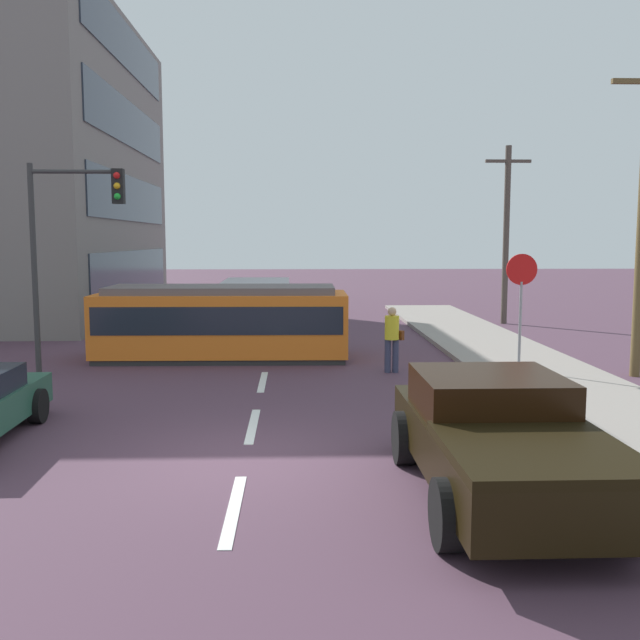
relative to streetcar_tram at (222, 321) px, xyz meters
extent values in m
plane|color=#4F3445|center=(1.28, 0.60, -1.07)|extent=(120.00, 120.00, 0.00)
cube|color=gray|center=(8.08, -3.40, -1.00)|extent=(3.20, 36.00, 0.14)
cube|color=silver|center=(1.28, -11.40, -1.06)|extent=(0.16, 2.40, 0.01)
cube|color=silver|center=(1.28, -7.40, -1.06)|extent=(0.16, 2.40, 0.01)
cube|color=silver|center=(1.28, -3.40, -1.06)|extent=(0.16, 2.40, 0.01)
cube|color=silver|center=(1.28, 6.00, -1.06)|extent=(0.16, 2.40, 0.01)
cube|color=silver|center=(1.28, 12.00, -1.06)|extent=(0.16, 2.40, 0.01)
cube|color=#2D3847|center=(-5.07, 11.68, 0.85)|extent=(0.06, 13.64, 1.92)
cube|color=#2D3847|center=(-5.07, 11.68, 4.05)|extent=(0.06, 13.64, 1.92)
cube|color=#2D3847|center=(-5.07, 11.68, 7.25)|extent=(0.06, 13.64, 1.92)
cube|color=#2D3847|center=(-5.07, 11.68, 10.45)|extent=(0.06, 13.64, 1.92)
cube|color=orange|center=(0.00, 0.00, -0.06)|extent=(7.01, 2.59, 1.72)
cube|color=#2D2D2D|center=(0.00, 0.00, -0.99)|extent=(6.87, 2.46, 0.15)
cube|color=#5F5455|center=(0.00, 0.00, 0.90)|extent=(6.31, 2.21, 0.20)
cube|color=#1E232D|center=(0.00, 0.00, 0.14)|extent=(6.73, 2.63, 0.75)
cube|color=#B7B1B8|center=(0.57, 6.69, -0.02)|extent=(2.54, 5.93, 1.49)
cube|color=black|center=(0.59, 3.78, 0.20)|extent=(2.25, 0.13, 0.90)
cube|color=black|center=(0.57, 6.69, 0.25)|extent=(2.57, 5.05, 0.60)
cylinder|color=black|center=(0.58, 4.80, -0.62)|extent=(2.56, 0.92, 0.90)
cylinder|color=black|center=(0.56, 8.59, -0.62)|extent=(2.56, 0.92, 0.90)
cylinder|color=#333650|center=(4.40, -2.30, -0.64)|extent=(0.16, 0.16, 0.85)
cylinder|color=#333650|center=(4.60, -2.30, -0.64)|extent=(0.16, 0.16, 0.85)
cylinder|color=yellow|center=(4.50, -2.30, 0.08)|extent=(0.36, 0.36, 0.60)
sphere|color=tan|center=(4.50, -2.30, 0.49)|extent=(0.22, 0.22, 0.22)
cube|color=#673113|center=(4.72, -2.25, -0.12)|extent=(0.20, 0.22, 0.24)
cube|color=black|center=(4.70, -11.15, -0.39)|extent=(2.02, 5.01, 0.65)
cube|color=black|center=(4.70, -10.60, 0.21)|extent=(1.91, 1.91, 0.55)
cube|color=black|center=(4.71, -12.52, -0.01)|extent=(2.01, 2.26, 0.12)
cylinder|color=black|center=(3.70, -9.65, -0.67)|extent=(0.28, 0.80, 0.80)
cylinder|color=black|center=(5.70, -9.64, -0.67)|extent=(0.28, 0.80, 0.80)
cylinder|color=black|center=(3.71, -12.65, -0.67)|extent=(0.28, 0.80, 0.80)
cylinder|color=black|center=(5.71, -12.64, -0.67)|extent=(0.28, 0.80, 0.80)
cylinder|color=black|center=(-2.68, -7.05, -0.75)|extent=(0.23, 0.64, 0.64)
cylinder|color=gray|center=(7.59, -2.88, 0.17)|extent=(0.07, 0.07, 2.20)
cylinder|color=red|center=(7.59, -2.88, 1.57)|extent=(0.76, 0.04, 0.76)
cylinder|color=#333333|center=(-4.35, -2.32, 1.53)|extent=(0.14, 0.14, 5.20)
cylinder|color=#333333|center=(-3.29, -2.32, 3.93)|extent=(2.11, 0.10, 0.10)
cube|color=black|center=(-2.24, -2.32, 3.58)|extent=(0.28, 0.24, 0.84)
sphere|color=red|center=(-2.24, -2.45, 3.83)|extent=(0.16, 0.16, 0.16)
sphere|color=gold|center=(-2.24, -2.45, 3.58)|extent=(0.16, 0.16, 0.16)
sphere|color=green|center=(-2.24, -2.45, 3.33)|extent=(0.16, 0.16, 0.16)
cylinder|color=#4D423B|center=(10.43, 8.04, 2.44)|extent=(0.24, 0.24, 7.02)
cube|color=#4D423B|center=(10.43, 8.04, 5.35)|extent=(1.80, 0.12, 0.12)
camera|label=1|loc=(2.07, -20.01, 2.30)|focal=39.86mm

